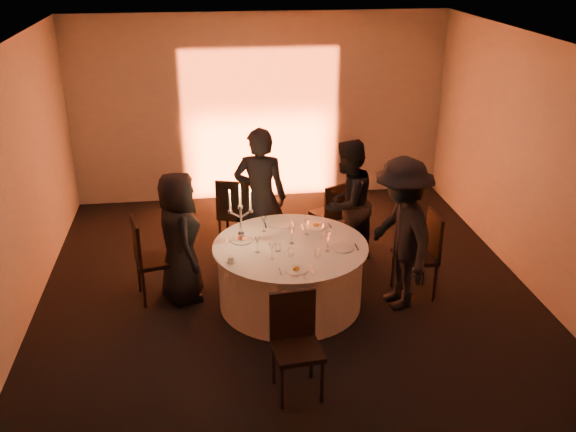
{
  "coord_description": "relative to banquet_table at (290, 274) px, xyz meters",
  "views": [
    {
      "loc": [
        -0.93,
        -6.57,
        4.04
      ],
      "look_at": [
        0.0,
        0.2,
        1.05
      ],
      "focal_mm": 40.0,
      "sensor_mm": 36.0,
      "label": 1
    }
  ],
  "objects": [
    {
      "name": "chair_left",
      "position": [
        -1.65,
        0.34,
        0.21
      ],
      "size": [
        0.55,
        0.55,
        1.04
      ],
      "rotation": [
        0.0,
        0.0,
        1.8
      ],
      "color": "black",
      "rests_on": "floor"
    },
    {
      "name": "wine_glass_h",
      "position": [
        0.42,
        -0.1,
        0.52
      ],
      "size": [
        0.07,
        0.07,
        0.19
      ],
      "color": "white",
      "rests_on": "banquet_table"
    },
    {
      "name": "wine_glass_e",
      "position": [
        -0.26,
        0.42,
        0.52
      ],
      "size": [
        0.07,
        0.07,
        0.19
      ],
      "color": "white",
      "rests_on": "banquet_table"
    },
    {
      "name": "guest_left",
      "position": [
        -1.27,
        0.3,
        0.42
      ],
      "size": [
        0.68,
        0.88,
        1.61
      ],
      "primitive_type": "imported",
      "rotation": [
        0.0,
        0.0,
        1.8
      ],
      "color": "black",
      "rests_on": "floor"
    },
    {
      "name": "ceiling",
      "position": [
        0.0,
        0.0,
        2.62
      ],
      "size": [
        7.0,
        7.0,
        0.0
      ],
      "primitive_type": "plane",
      "rotation": [
        3.14,
        0.0,
        0.0
      ],
      "color": "white",
      "rests_on": "wall_back"
    },
    {
      "name": "banquet_table",
      "position": [
        0.0,
        0.0,
        0.0
      ],
      "size": [
        1.8,
        1.8,
        0.77
      ],
      "color": "black",
      "rests_on": "floor"
    },
    {
      "name": "guest_right",
      "position": [
        1.25,
        -0.19,
        0.53
      ],
      "size": [
        0.84,
        1.27,
        1.83
      ],
      "primitive_type": "imported",
      "rotation": [
        0.0,
        0.0,
        -1.42
      ],
      "color": "black",
      "rests_on": "floor"
    },
    {
      "name": "plate_right",
      "position": [
        0.57,
        -0.17,
        0.39
      ],
      "size": [
        0.36,
        0.26,
        0.01
      ],
      "color": "white",
      "rests_on": "banquet_table"
    },
    {
      "name": "plate_back_left",
      "position": [
        -0.06,
        0.57,
        0.39
      ],
      "size": [
        0.36,
        0.29,
        0.01
      ],
      "color": "white",
      "rests_on": "banquet_table"
    },
    {
      "name": "plate_left",
      "position": [
        -0.55,
        0.19,
        0.39
      ],
      "size": [
        0.36,
        0.26,
        0.01
      ],
      "color": "white",
      "rests_on": "banquet_table"
    },
    {
      "name": "coffee_cup",
      "position": [
        -0.7,
        -0.33,
        0.42
      ],
      "size": [
        0.11,
        0.11,
        0.07
      ],
      "color": "white",
      "rests_on": "banquet_table"
    },
    {
      "name": "guest_back_left",
      "position": [
        -0.24,
        1.09,
        0.55
      ],
      "size": [
        0.76,
        0.59,
        1.88
      ],
      "primitive_type": "imported",
      "rotation": [
        0.0,
        0.0,
        2.92
      ],
      "color": "black",
      "rests_on": "floor"
    },
    {
      "name": "wine_glass_c",
      "position": [
        0.24,
        0.26,
        0.52
      ],
      "size": [
        0.07,
        0.07,
        0.19
      ],
      "color": "white",
      "rests_on": "banquet_table"
    },
    {
      "name": "wall_right",
      "position": [
        3.0,
        0.0,
        1.12
      ],
      "size": [
        0.0,
        7.0,
        7.0
      ],
      "primitive_type": "plane",
      "rotation": [
        1.57,
        0.0,
        -1.57
      ],
      "color": "beige",
      "rests_on": "floor"
    },
    {
      "name": "wine_glass_g",
      "position": [
        0.02,
        0.04,
        0.52
      ],
      "size": [
        0.07,
        0.07,
        0.19
      ],
      "color": "white",
      "rests_on": "banquet_table"
    },
    {
      "name": "wall_front",
      "position": [
        0.0,
        -3.5,
        1.12
      ],
      "size": [
        7.0,
        0.0,
        7.0
      ],
      "primitive_type": "plane",
      "rotation": [
        -1.57,
        0.0,
        0.0
      ],
      "color": "beige",
      "rests_on": "floor"
    },
    {
      "name": "guest_back_right",
      "position": [
        0.87,
        0.94,
        0.47
      ],
      "size": [
        1.05,
        1.04,
        1.71
      ],
      "primitive_type": "imported",
      "rotation": [
        0.0,
        0.0,
        -2.39
      ],
      "color": "black",
      "rests_on": "floor"
    },
    {
      "name": "tumbler_a",
      "position": [
        0.26,
        -0.34,
        0.43
      ],
      "size": [
        0.07,
        0.07,
        0.09
      ],
      "primitive_type": "cylinder",
      "color": "white",
      "rests_on": "banquet_table"
    },
    {
      "name": "wall_back",
      "position": [
        0.0,
        3.5,
        1.12
      ],
      "size": [
        7.0,
        0.0,
        7.0
      ],
      "primitive_type": "plane",
      "rotation": [
        1.57,
        0.0,
        0.0
      ],
      "color": "beige",
      "rests_on": "floor"
    },
    {
      "name": "wine_glass_b",
      "position": [
        0.39,
        -0.21,
        0.52
      ],
      "size": [
        0.07,
        0.07,
        0.19
      ],
      "color": "white",
      "rests_on": "banquet_table"
    },
    {
      "name": "chair_back_right",
      "position": [
        0.8,
        1.47,
        0.14
      ],
      "size": [
        0.55,
        0.55,
        0.94
      ],
      "rotation": [
        0.0,
        0.0,
        -2.68
      ],
      "color": "black",
      "rests_on": "floor"
    },
    {
      "name": "wine_glass_f",
      "position": [
        0.4,
        0.15,
        0.52
      ],
      "size": [
        0.07,
        0.07,
        0.19
      ],
      "color": "white",
      "rests_on": "banquet_table"
    },
    {
      "name": "chair_right",
      "position": [
        1.6,
        0.0,
        0.22
      ],
      "size": [
        0.47,
        0.47,
        1.06
      ],
      "rotation": [
        0.0,
        0.0,
        -1.57
      ],
      "color": "black",
      "rests_on": "floor"
    },
    {
      "name": "wine_glass_a",
      "position": [
        -0.25,
        -0.32,
        0.52
      ],
      "size": [
        0.07,
        0.07,
        0.19
      ],
      "color": "white",
      "rests_on": "banquet_table"
    },
    {
      "name": "uplighter_fixture",
      "position": [
        0.0,
        3.2,
        -0.33
      ],
      "size": [
        0.25,
        0.12,
        0.1
      ],
      "primitive_type": "cube",
      "color": "black",
      "rests_on": "floor"
    },
    {
      "name": "candelabra",
      "position": [
        -0.55,
        0.22,
        0.63
      ],
      "size": [
        0.29,
        0.14,
        0.7
      ],
      "color": "silver",
      "rests_on": "banquet_table"
    },
    {
      "name": "tumbler_c",
      "position": [
        -0.16,
        -0.13,
        0.43
      ],
      "size": [
        0.07,
        0.07,
        0.09
      ],
      "primitive_type": "cylinder",
      "color": "white",
      "rests_on": "banquet_table"
    },
    {
      "name": "tumbler_b",
      "position": [
        -0.03,
        -0.27,
        0.43
      ],
      "size": [
        0.07,
        0.07,
        0.09
      ],
      "primitive_type": "cylinder",
      "color": "white",
      "rests_on": "banquet_table"
    },
    {
      "name": "plate_back_right",
      "position": [
        0.38,
        0.47,
        0.4
      ],
      "size": [
        0.35,
        0.28,
        0.08
      ],
      "color": "white",
      "rests_on": "banquet_table"
    },
    {
      "name": "chair_front",
      "position": [
        -0.17,
        -1.56,
        0.19
      ],
      "size": [
        0.48,
        0.48,
        1.01
      ],
      "rotation": [
        0.0,
        0.0,
        0.1
      ],
      "color": "black",
      "rests_on": "floor"
    },
    {
      "name": "wine_glass_d",
      "position": [
        -0.39,
        -0.13,
        0.52
      ],
      "size": [
        0.07,
        0.07,
        0.19
      ],
      "color": "white",
      "rests_on": "banquet_table"
    },
    {
      "name": "plate_front",
      "position": [
        -0.02,
        -0.62,
        0.4
      ],
      "size": [
        0.36,
        0.25,
        0.08
      ],
      "color": "white",
      "rests_on": "banquet_table"
    },
    {
      "name": "chair_back_left",
      "position": [
        -0.55,
        1.54,
        0.21
      ],
      "size": [
        0.58,
        0.58,
        1.05
      ],
      "rotation": [
        0.0,
        0.0,
        2.83
      ],
      "color": "black",
      "rests_on": "floor"
    },
    {
      "name": "wall_left",
      "position": [
        -3.0,
        0.0,
        1.12
      ],
      "size": [
        0.0,
        7.0,
        7.0
      ],
      "primitive_type": "plane",
      "rotation": [
        1.57,
        0.0,
        1.57
      ],
      "color": "beige",
      "rests_on": "floor"
    },
    {
      "name": "floor",
      "position": [
        0.0,
        0.0,
        -0.38
      ],
      "size": [
        7.0,
        7.0,
        0.0
      ],
      "primitive_type": "plane",
      "color": "black",
      "rests_on": "ground"
    }
  ]
}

